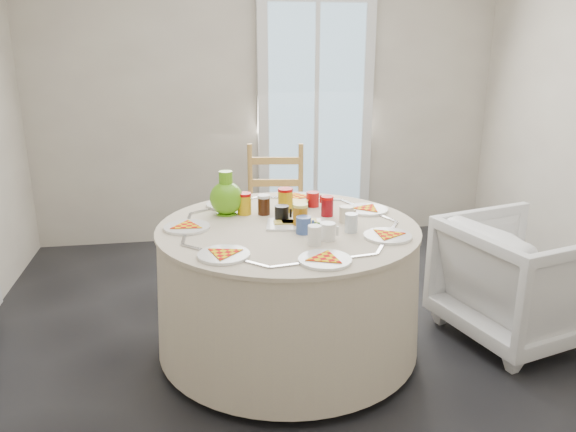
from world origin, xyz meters
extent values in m
plane|color=black|center=(0.00, 0.00, 0.00)|extent=(4.00, 4.00, 0.00)
cube|color=#BCB5A3|center=(0.00, 2.00, 1.30)|extent=(4.00, 0.02, 2.60)
cube|color=silver|center=(0.40, 1.95, 1.05)|extent=(1.00, 0.08, 2.10)
cylinder|color=beige|center=(-0.16, 0.02, 0.38)|extent=(1.46, 1.46, 0.74)
imported|color=white|center=(1.21, -0.06, 0.39)|extent=(0.90, 0.93, 0.79)
cube|color=#129BAD|center=(-0.05, 0.33, 0.79)|extent=(0.15, 0.13, 0.05)
camera|label=1|loc=(-0.64, -2.83, 1.70)|focal=35.00mm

